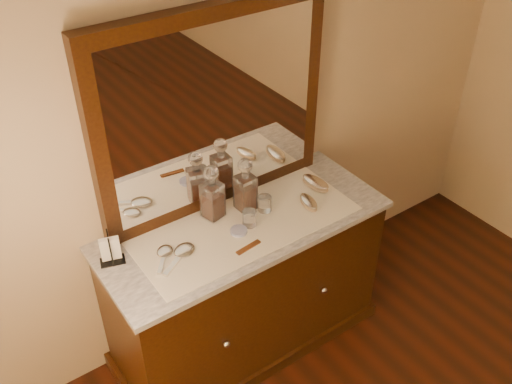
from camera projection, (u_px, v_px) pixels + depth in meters
dresser_cabinet at (245, 287)px, 3.02m from camera, size 1.40×0.55×0.82m
dresser_plinth at (246, 333)px, 3.24m from camera, size 1.46×0.59×0.08m
knob_left at (226, 344)px, 2.67m from camera, size 0.04×0.04×0.04m
knob_right at (324, 290)px, 2.95m from camera, size 0.04×0.04×0.04m
marble_top at (244, 226)px, 2.77m from camera, size 1.44×0.59×0.03m
mirror_frame at (213, 112)px, 2.62m from camera, size 1.20×0.08×1.00m
mirror_glass at (217, 115)px, 2.60m from camera, size 1.06×0.01×0.86m
lace_runner at (246, 225)px, 2.75m from camera, size 1.10×0.45×0.00m
pin_dish at (239, 231)px, 2.70m from camera, size 0.10×0.10×0.01m
comb at (248, 247)px, 2.61m from camera, size 0.14×0.04×0.01m
napkin_rack at (111, 251)px, 2.51m from camera, size 0.12×0.09×0.16m
decanter_left at (212, 197)px, 2.73m from camera, size 0.11×0.11×0.29m
decanter_right at (245, 190)px, 2.79m from camera, size 0.09×0.09×0.29m
brush_near at (309, 202)px, 2.86m from camera, size 0.09×0.15×0.04m
brush_far at (316, 183)px, 2.98m from camera, size 0.09×0.18×0.05m
hand_mirror_outer at (164, 254)px, 2.57m from camera, size 0.15×0.18×0.02m
hand_mirror_inner at (182, 253)px, 2.57m from camera, size 0.23×0.17×0.02m
tumblers at (257, 211)px, 2.77m from camera, size 0.20×0.12×0.08m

